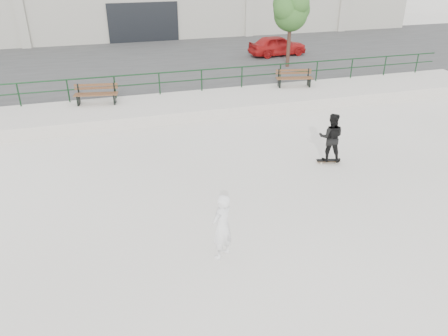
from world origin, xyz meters
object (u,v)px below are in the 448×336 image
object	(u,v)px
bench_left	(96,94)
standing_skater	(331,137)
red_car	(277,45)
tree	(291,10)
bench_right	(294,78)
seated_skater	(222,227)
skateboard	(328,161)

from	to	relation	value
bench_left	standing_skater	bearing A→B (deg)	-34.98
red_car	standing_skater	world-z (taller)	standing_skater
tree	red_car	size ratio (longest dim) A/B	1.12
bench_right	tree	distance (m)	4.84
bench_left	red_car	world-z (taller)	red_car
seated_skater	bench_right	bearing A→B (deg)	-156.48
skateboard	red_car	bearing A→B (deg)	88.18
red_car	standing_skater	bearing A→B (deg)	159.48
seated_skater	bench_left	bearing A→B (deg)	-112.29
bench_right	tree	bearing A→B (deg)	81.99
tree	seated_skater	world-z (taller)	tree
tree	skateboard	world-z (taller)	tree
tree	skateboard	distance (m)	12.10
bench_right	standing_skater	xyz separation A→B (m)	(-2.02, -7.28, 0.03)
red_car	standing_skater	distance (m)	14.52
standing_skater	bench_left	bearing A→B (deg)	-16.39
bench_left	tree	distance (m)	11.69
bench_right	standing_skater	distance (m)	7.56
seated_skater	skateboard	bearing A→B (deg)	-176.50
bench_left	tree	world-z (taller)	tree
red_car	seated_skater	bearing A→B (deg)	148.81
bench_right	seated_skater	size ratio (longest dim) A/B	1.10
red_car	skateboard	distance (m)	14.56
tree	red_car	xyz separation A→B (m)	(0.55, 2.89, -2.44)
tree	red_car	distance (m)	3.82
bench_right	bench_left	bearing A→B (deg)	-168.04
skateboard	bench_left	bearing A→B (deg)	149.20
bench_left	bench_right	xyz separation A→B (m)	(9.35, 0.01, -0.02)
skateboard	bench_right	bearing A→B (deg)	88.45
red_car	skateboard	xyz separation A→B (m)	(-3.95, -13.97, -1.05)
bench_left	skateboard	xyz separation A→B (m)	(7.33, -7.27, -0.85)
tree	standing_skater	bearing A→B (deg)	-107.04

